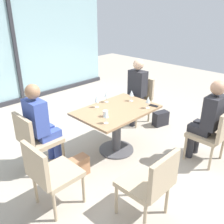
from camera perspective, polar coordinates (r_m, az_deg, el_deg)
name	(u,v)px	position (r m, az deg, el deg)	size (l,w,h in m)	color
ground_plane	(116,150)	(4.09, 1.01, -8.75)	(12.00, 12.00, 0.00)	#A89E8E
window_wall_backdrop	(15,51)	(6.18, -21.46, 13.02)	(5.06, 0.10, 2.70)	#93B7BC
dining_table_main	(117,121)	(3.83, 1.07, -2.00)	(1.23, 0.83, 0.73)	#997551
chair_far_right	(139,97)	(4.92, 6.14, 3.40)	(0.50, 0.46, 0.87)	tan
chair_far_left	(35,138)	(3.59, -17.25, -5.73)	(0.50, 0.46, 0.87)	tan
chair_front_right	(213,132)	(3.86, 22.34, -4.38)	(0.46, 0.50, 0.87)	tan
chair_front_left	(150,182)	(2.71, 8.86, -15.64)	(0.46, 0.50, 0.87)	tan
chair_side_end	(50,172)	(2.89, -14.18, -13.27)	(0.50, 0.46, 0.87)	tan
person_far_right	(135,89)	(4.77, 5.42, 5.36)	(0.39, 0.34, 1.26)	#28282D
person_far_left	(41,122)	(3.55, -16.12, -2.29)	(0.39, 0.34, 1.26)	#384C9E
person_front_right	(208,117)	(3.81, 21.32, -1.17)	(0.34, 0.39, 1.26)	#28282D
wine_glass_0	(148,100)	(3.78, 8.34, 2.75)	(0.07, 0.07, 0.18)	silver
wine_glass_1	(106,94)	(3.97, -1.28, 4.08)	(0.07, 0.07, 0.18)	silver
wine_glass_2	(106,114)	(3.26, -1.39, -0.54)	(0.07, 0.07, 0.18)	silver
wine_glass_3	(97,99)	(3.78, -3.54, 2.95)	(0.07, 0.07, 0.18)	silver
wine_glass_4	(132,93)	(4.03, 4.53, 4.32)	(0.07, 0.07, 0.18)	silver
coffee_cup	(105,114)	(3.49, -1.53, -0.37)	(0.08, 0.08, 0.09)	white
cell_phone_on_table	(154,106)	(3.92, 9.59, 1.45)	(0.07, 0.14, 0.01)	black
handbag_0	(161,119)	(4.91, 11.14, -1.49)	(0.30, 0.16, 0.28)	#232328
handbag_1	(78,167)	(3.51, -7.84, -12.41)	(0.30, 0.16, 0.28)	#A3704C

